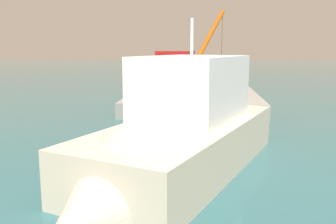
{
  "coord_description": "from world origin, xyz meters",
  "views": [
    {
      "loc": [
        20.99,
        0.65,
        3.97
      ],
      "look_at": [
        1.63,
        -1.23,
        0.54
      ],
      "focal_mm": 39.38,
      "sensor_mm": 36.0,
      "label": 1
    }
  ],
  "objects_px": {
    "salvaged_car": "(157,111)",
    "dock_worker": "(152,81)",
    "moored_yacht": "(169,158)",
    "crane_truck": "(182,71)"
  },
  "relations": [
    {
      "from": "salvaged_car",
      "to": "dock_worker",
      "type": "bearing_deg",
      "value": -168.95
    },
    {
      "from": "dock_worker",
      "to": "moored_yacht",
      "type": "distance_m",
      "value": 12.88
    },
    {
      "from": "crane_truck",
      "to": "salvaged_car",
      "type": "height_order",
      "value": "crane_truck"
    },
    {
      "from": "crane_truck",
      "to": "dock_worker",
      "type": "xyz_separation_m",
      "value": [
        2.77,
        -1.8,
        -0.5
      ]
    },
    {
      "from": "moored_yacht",
      "to": "crane_truck",
      "type": "bearing_deg",
      "value": -178.2
    },
    {
      "from": "dock_worker",
      "to": "moored_yacht",
      "type": "bearing_deg",
      "value": 10.28
    },
    {
      "from": "dock_worker",
      "to": "moored_yacht",
      "type": "height_order",
      "value": "moored_yacht"
    },
    {
      "from": "crane_truck",
      "to": "moored_yacht",
      "type": "height_order",
      "value": "crane_truck"
    },
    {
      "from": "dock_worker",
      "to": "salvaged_car",
      "type": "height_order",
      "value": "dock_worker"
    },
    {
      "from": "dock_worker",
      "to": "moored_yacht",
      "type": "relative_size",
      "value": 0.16
    }
  ]
}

